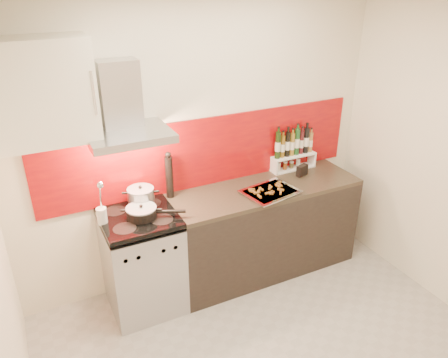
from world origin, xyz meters
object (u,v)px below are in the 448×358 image
range_stove (143,263)px  counter (264,228)px  pepper_mill (169,176)px  saute_pan (142,212)px  baking_tray (270,192)px  stock_pot (141,197)px

range_stove → counter: bearing=0.2°
range_stove → pepper_mill: pepper_mill is taller
saute_pan → baking_tray: saute_pan is taller
saute_pan → pepper_mill: 0.43m
counter → range_stove: bearing=-179.8°
pepper_mill → baking_tray: pepper_mill is taller
counter → baking_tray: 0.48m
baking_tray → range_stove: bearing=173.9°
counter → stock_pot: bearing=173.1°
counter → pepper_mill: size_ratio=4.25×
stock_pot → pepper_mill: bearing=13.7°
range_stove → saute_pan: 0.52m
saute_pan → pepper_mill: bearing=37.5°
stock_pot → saute_pan: stock_pot is taller
pepper_mill → baking_tray: size_ratio=0.81×
saute_pan → baking_tray: 1.14m
pepper_mill → counter: bearing=-13.5°
stock_pot → range_stove: bearing=-117.2°
counter → stock_pot: size_ratio=8.11×
range_stove → pepper_mill: size_ratio=2.15×
saute_pan → range_stove: bearing=124.3°
range_stove → saute_pan: bearing=-55.7°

